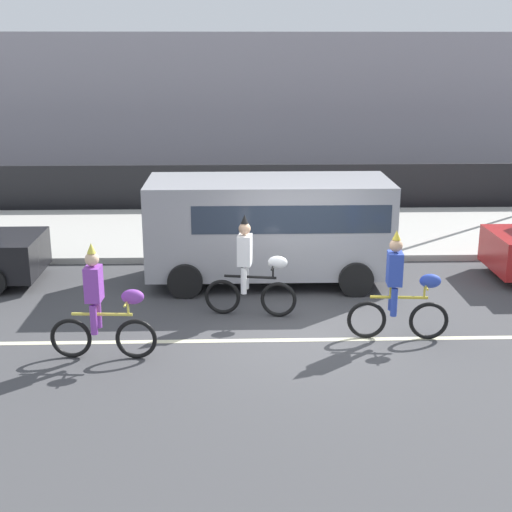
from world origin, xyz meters
The scene contains 9 objects.
ground_plane centered at (0.00, 0.00, 0.00)m, with size 80.00×80.00×0.00m, color #424244.
road_centre_line centered at (0.00, -0.50, 0.00)m, with size 36.00×0.14×0.01m, color beige.
sidewalk_curb centered at (0.00, 6.50, 0.07)m, with size 60.00×5.00×0.15m, color #ADAAA3.
fence_line centered at (0.00, 9.40, 0.70)m, with size 40.00×0.08×1.40m, color black.
building_backdrop centered at (-0.77, 18.00, 2.63)m, with size 28.00×8.00×5.26m, color #99939E.
parade_cyclist_purple centered at (-3.35, -1.12, 0.84)m, with size 1.72×0.50×1.92m.
parade_cyclist_zebra centered at (-0.96, 0.70, 0.84)m, with size 1.71×0.53×1.92m.
parade_cyclist_cobalt centered at (1.52, -0.48, 0.84)m, with size 1.72×0.50×1.92m.
parked_van_grey centered at (-0.47, 2.70, 1.28)m, with size 5.00×2.22×2.18m.
Camera 1 is at (-1.25, -11.72, 4.85)m, focal length 50.00 mm.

